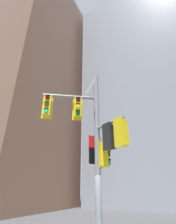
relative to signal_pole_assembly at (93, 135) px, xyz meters
name	(u,v)px	position (x,y,z in m)	size (l,w,h in m)	color
building_tower_left	(27,77)	(-14.87, 8.13, 13.52)	(12.37, 12.37, 35.39)	brown
building_mid_block	(151,98)	(1.14, 21.58, 12.53)	(17.63, 17.63, 33.40)	#9399A3
signal_pole_assembly	(93,135)	(0.00, 0.00, 0.00)	(3.87, 2.03, 7.53)	gray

